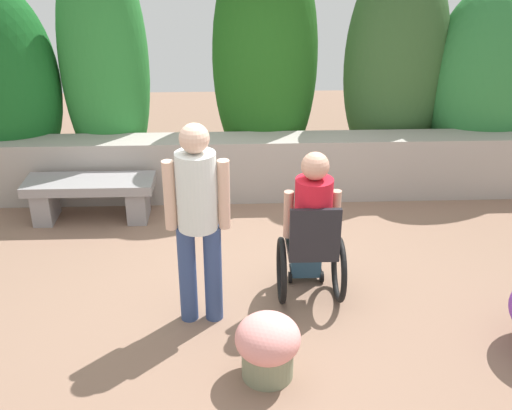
% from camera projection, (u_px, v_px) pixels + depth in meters
% --- Properties ---
extents(ground_plane, '(12.65, 12.65, 0.00)m').
position_uv_depth(ground_plane, '(257.00, 286.00, 5.49)').
color(ground_plane, '#866652').
extents(stone_retaining_wall, '(6.89, 0.41, 0.71)m').
position_uv_depth(stone_retaining_wall, '(250.00, 167.00, 7.03)').
color(stone_retaining_wall, '#A29990').
rests_on(stone_retaining_wall, ground).
extents(hedge_backdrop, '(7.05, 1.14, 2.91)m').
position_uv_depth(hedge_backdrop, '(265.00, 73.00, 7.10)').
color(hedge_backdrop, '#175A20').
rests_on(hedge_backdrop, ground).
extents(stone_bench, '(1.33, 0.46, 0.45)m').
position_uv_depth(stone_bench, '(91.00, 193.00, 6.54)').
color(stone_bench, gray).
rests_on(stone_bench, ground).
extents(person_in_wheelchair, '(0.53, 0.66, 1.33)m').
position_uv_depth(person_in_wheelchair, '(311.00, 232.00, 5.09)').
color(person_in_wheelchair, black).
rests_on(person_in_wheelchair, ground).
extents(person_standing_companion, '(0.49, 0.30, 1.65)m').
position_uv_depth(person_standing_companion, '(198.00, 213.00, 4.67)').
color(person_standing_companion, '#344879').
rests_on(person_standing_companion, ground).
extents(flower_pot_terracotta_by_wall, '(0.46, 0.46, 0.49)m').
position_uv_depth(flower_pot_terracotta_by_wall, '(268.00, 345.00, 4.35)').
color(flower_pot_terracotta_by_wall, gray).
rests_on(flower_pot_terracotta_by_wall, ground).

